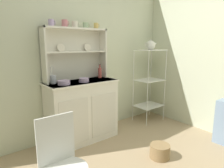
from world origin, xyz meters
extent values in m
cube|color=beige|center=(0.00, 1.62, 1.25)|extent=(3.84, 0.05, 2.50)
cube|color=white|center=(-0.12, 1.37, 0.44)|extent=(0.99, 0.42, 0.88)
cube|color=silver|center=(-0.36, 1.16, 0.39)|extent=(0.41, 0.01, 0.61)
cube|color=silver|center=(0.11, 1.16, 0.39)|extent=(0.41, 0.01, 0.61)
cube|color=white|center=(-0.12, 1.37, 0.87)|extent=(1.02, 0.45, 0.02)
cube|color=silver|center=(-0.12, 1.57, 1.24)|extent=(0.95, 0.02, 0.73)
cube|color=white|center=(-0.58, 1.49, 1.24)|extent=(0.02, 0.18, 0.73)
cube|color=white|center=(0.34, 1.49, 1.24)|extent=(0.02, 0.18, 0.73)
cube|color=white|center=(-0.12, 1.49, 1.28)|extent=(0.91, 0.16, 0.02)
cube|color=white|center=(-0.12, 1.49, 1.60)|extent=(0.95, 0.18, 0.02)
cylinder|color=silver|center=(-0.33, 1.53, 1.34)|extent=(0.11, 0.03, 0.11)
cylinder|color=silver|center=(0.08, 1.53, 1.34)|extent=(0.11, 0.03, 0.11)
cylinder|color=silver|center=(0.98, 1.12, 0.65)|extent=(0.01, 0.01, 1.29)
cylinder|color=silver|center=(1.45, 1.12, 0.65)|extent=(0.01, 0.01, 1.29)
cylinder|color=silver|center=(0.98, 1.46, 0.65)|extent=(0.01, 0.01, 1.29)
cylinder|color=silver|center=(1.45, 1.46, 0.65)|extent=(0.01, 0.01, 1.29)
cube|color=silver|center=(1.21, 1.29, 1.29)|extent=(0.48, 0.36, 0.01)
cube|color=silver|center=(1.21, 1.29, 0.76)|extent=(0.48, 0.36, 0.01)
cube|color=silver|center=(1.21, 1.29, 0.28)|extent=(0.48, 0.36, 0.01)
cube|color=white|center=(-0.92, 0.37, 0.65)|extent=(0.31, 0.02, 0.40)
cylinder|color=#93754C|center=(0.38, 0.36, 0.08)|extent=(0.25, 0.25, 0.17)
cylinder|color=#B79ECC|center=(-0.46, 1.49, 1.65)|extent=(0.07, 0.07, 0.09)
torus|color=#B79ECC|center=(-0.42, 1.49, 1.66)|extent=(0.01, 0.05, 0.05)
cylinder|color=#D17A84|center=(-0.28, 1.49, 1.66)|extent=(0.08, 0.08, 0.09)
torus|color=#D17A84|center=(-0.23, 1.49, 1.66)|extent=(0.01, 0.05, 0.05)
cylinder|color=silver|center=(-0.13, 1.49, 1.65)|extent=(0.08, 0.08, 0.09)
torus|color=silver|center=(-0.08, 1.49, 1.66)|extent=(0.01, 0.05, 0.05)
cylinder|color=#9EB78E|center=(0.04, 1.49, 1.65)|extent=(0.08, 0.08, 0.08)
torus|color=#9EB78E|center=(0.09, 1.49, 1.65)|extent=(0.01, 0.05, 0.05)
cylinder|color=#DBB760|center=(0.22, 1.49, 1.65)|extent=(0.07, 0.07, 0.08)
torus|color=#DBB760|center=(0.26, 1.49, 1.65)|extent=(0.01, 0.05, 0.05)
cylinder|color=#B79ECC|center=(-0.42, 1.29, 0.91)|extent=(0.16, 0.16, 0.06)
cylinder|color=#B79ECC|center=(-0.12, 1.29, 0.91)|extent=(0.13, 0.13, 0.06)
cylinder|color=#B74C47|center=(0.25, 1.45, 0.95)|extent=(0.05, 0.05, 0.15)
cylinder|color=#B74C47|center=(0.25, 1.45, 1.05)|extent=(0.02, 0.02, 0.05)
cylinder|color=#4C382D|center=(0.25, 1.45, 1.08)|extent=(0.03, 0.03, 0.01)
cylinder|color=#B2B7C6|center=(-0.50, 1.45, 0.93)|extent=(0.08, 0.08, 0.11)
cylinder|color=silver|center=(-0.49, 1.47, 1.01)|extent=(0.04, 0.01, 0.18)
ellipsoid|color=silver|center=(-0.49, 1.47, 1.11)|extent=(0.02, 0.01, 0.01)
cylinder|color=silver|center=(-0.52, 1.44, 1.00)|extent=(0.01, 0.03, 0.16)
ellipsoid|color=silver|center=(-0.52, 1.44, 1.09)|extent=(0.02, 0.01, 0.01)
sphere|color=white|center=(1.21, 1.29, 1.37)|extent=(0.16, 0.16, 0.16)
sphere|color=silver|center=(1.21, 1.29, 1.46)|extent=(0.02, 0.02, 0.02)
cylinder|color=white|center=(1.32, 1.29, 1.38)|extent=(0.09, 0.02, 0.07)
torus|color=white|center=(1.12, 1.29, 1.37)|extent=(0.01, 0.10, 0.10)
camera|label=1|loc=(-1.46, -1.03, 1.39)|focal=31.68mm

